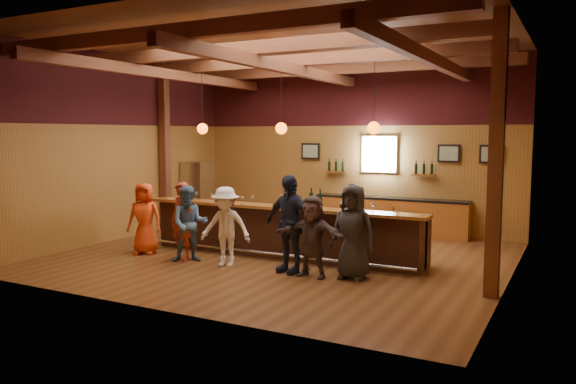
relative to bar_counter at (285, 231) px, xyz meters
name	(u,v)px	position (x,y,z in m)	size (l,w,h in m)	color
room	(283,103)	(-0.02, -0.09, 2.69)	(9.04, 9.00, 4.52)	brown
bar_counter	(285,231)	(0.00, 0.00, 0.00)	(6.30, 1.07, 1.11)	black
back_bar_cabinet	(390,216)	(1.18, 3.57, -0.05)	(4.00, 0.52, 0.95)	brown
window	(379,154)	(0.78, 3.80, 1.53)	(0.95, 0.09, 0.95)	silver
framed_pictures	(412,153)	(1.65, 3.79, 1.58)	(5.35, 0.05, 0.45)	black
wine_shelves	(378,171)	(0.78, 3.73, 1.10)	(3.00, 0.18, 0.30)	brown
pendant_lights	(281,128)	(-0.02, -0.15, 2.19)	(4.24, 0.24, 1.37)	black
stainless_fridge	(198,193)	(-4.12, 2.45, 0.38)	(0.70, 0.70, 1.80)	silver
customer_orange	(145,218)	(-2.79, -1.23, 0.25)	(0.75, 0.49, 1.54)	#E84415
customer_redvest	(182,221)	(-1.70, -1.34, 0.28)	(0.59, 0.38, 1.61)	maroon
customer_denim	(190,224)	(-1.46, -1.39, 0.25)	(0.75, 0.59, 1.55)	#486990
customer_white	(226,227)	(-0.60, -1.36, 0.26)	(1.01, 0.58, 1.56)	white
customer_navy	(289,224)	(0.74, -1.24, 0.40)	(1.08, 0.45, 1.84)	#1C2339
customer_brown	(312,236)	(1.26, -1.35, 0.23)	(1.39, 0.44, 1.49)	#4C3D3D
customer_dark	(353,232)	(1.96, -1.11, 0.33)	(0.83, 0.54, 1.70)	#272729
bartender	(352,217)	(1.08, 1.09, 0.23)	(0.55, 0.36, 1.51)	black
ice_bucket	(284,201)	(0.15, -0.34, 0.70)	(0.21, 0.21, 0.23)	brown
bottle_a	(311,200)	(0.69, -0.18, 0.74)	(0.08, 0.08, 0.39)	black
bottle_b	(320,200)	(0.92, -0.25, 0.74)	(0.08, 0.08, 0.39)	black
glass_a	(180,193)	(-2.56, -0.31, 0.72)	(0.08, 0.08, 0.18)	silver
glass_b	(196,194)	(-2.13, -0.27, 0.72)	(0.08, 0.08, 0.19)	silver
glass_c	(211,195)	(-1.74, -0.24, 0.71)	(0.07, 0.07, 0.17)	silver
glass_d	(242,198)	(-0.80, -0.44, 0.71)	(0.07, 0.07, 0.17)	silver
glass_e	(253,198)	(-0.64, -0.27, 0.71)	(0.07, 0.07, 0.17)	silver
glass_f	(313,203)	(0.84, -0.39, 0.70)	(0.07, 0.07, 0.16)	silver
glass_g	(342,203)	(1.41, -0.29, 0.73)	(0.09, 0.09, 0.19)	silver
glass_h	(373,205)	(2.04, -0.28, 0.72)	(0.08, 0.08, 0.18)	silver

